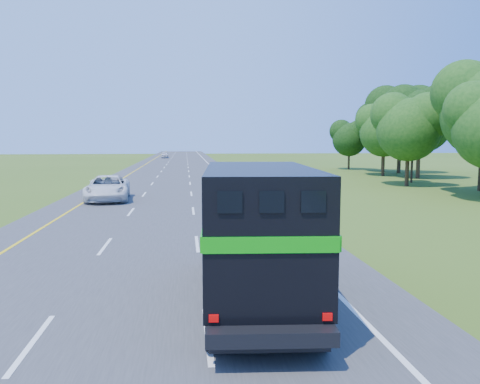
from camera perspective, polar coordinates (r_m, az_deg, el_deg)
The scene contains 5 objects.
road at distance 48.98m, azimuth -8.29°, elevation 1.33°, with size 15.00×260.00×0.04m, color #38383A.
lane_markings at distance 48.98m, azimuth -8.29°, elevation 1.36°, with size 11.15×260.00×0.01m.
horse_truck at distance 12.08m, azimuth 2.08°, elevation -4.66°, with size 3.11×8.21×3.56m.
white_suv at distance 34.16m, azimuth -15.83°, elevation 0.49°, with size 2.86×6.21×1.72m, color silver.
far_car at distance 111.89m, azimuth -9.15°, elevation 4.49°, with size 1.72×4.27×1.46m, color silver.
Camera 1 is at (1.39, 1.22, 4.25)m, focal length 35.00 mm.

